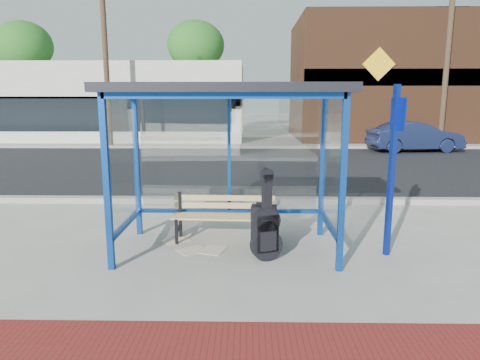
{
  "coord_description": "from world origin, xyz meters",
  "views": [
    {
      "loc": [
        0.3,
        -6.06,
        2.23
      ],
      "look_at": [
        0.18,
        0.2,
        1.03
      ],
      "focal_mm": 32.0,
      "sensor_mm": 36.0,
      "label": 1
    }
  ],
  "objects_px": {
    "guitar_bag": "(266,229)",
    "backpack": "(268,240)",
    "parked_car": "(415,137)",
    "bench": "(224,214)",
    "suitcase": "(264,225)"
  },
  "relations": [
    {
      "from": "guitar_bag",
      "to": "backpack",
      "type": "height_order",
      "value": "guitar_bag"
    },
    {
      "from": "parked_car",
      "to": "bench",
      "type": "bearing_deg",
      "value": 140.76
    },
    {
      "from": "suitcase",
      "to": "backpack",
      "type": "distance_m",
      "value": 0.36
    },
    {
      "from": "parked_car",
      "to": "guitar_bag",
      "type": "bearing_deg",
      "value": 144.81
    },
    {
      "from": "suitcase",
      "to": "backpack",
      "type": "relative_size",
      "value": 1.73
    },
    {
      "from": "bench",
      "to": "suitcase",
      "type": "relative_size",
      "value": 2.41
    },
    {
      "from": "bench",
      "to": "backpack",
      "type": "height_order",
      "value": "bench"
    },
    {
      "from": "bench",
      "to": "parked_car",
      "type": "height_order",
      "value": "parked_car"
    },
    {
      "from": "bench",
      "to": "suitcase",
      "type": "xyz_separation_m",
      "value": [
        0.63,
        -0.2,
        -0.12
      ]
    },
    {
      "from": "guitar_bag",
      "to": "parked_car",
      "type": "relative_size",
      "value": 0.32
    },
    {
      "from": "suitcase",
      "to": "bench",
      "type": "bearing_deg",
      "value": 168.57
    },
    {
      "from": "bench",
      "to": "suitcase",
      "type": "bearing_deg",
      "value": -15.89
    },
    {
      "from": "backpack",
      "to": "parked_car",
      "type": "bearing_deg",
      "value": 43.89
    },
    {
      "from": "guitar_bag",
      "to": "parked_car",
      "type": "bearing_deg",
      "value": 42.15
    },
    {
      "from": "guitar_bag",
      "to": "suitcase",
      "type": "relative_size",
      "value": 1.83
    }
  ]
}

